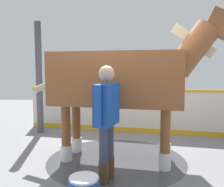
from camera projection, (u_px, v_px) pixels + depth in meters
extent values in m
cube|color=gray|center=(117.00, 161.00, 4.34)|extent=(16.00, 16.00, 0.02)
cylinder|color=#42444C|center=(116.00, 159.00, 4.40)|extent=(2.46, 2.46, 0.00)
cube|color=silver|center=(132.00, 112.00, 6.26)|extent=(5.54, 0.83, 1.06)
cube|color=gold|center=(133.00, 90.00, 6.20)|extent=(5.55, 0.85, 0.06)
cube|color=gold|center=(132.00, 130.00, 6.31)|extent=(5.55, 0.84, 0.12)
cylinder|color=#4C4C51|center=(39.00, 78.00, 6.14)|extent=(0.16, 0.16, 2.77)
cube|color=brown|center=(116.00, 79.00, 4.25)|extent=(2.34, 1.20, 0.90)
cylinder|color=brown|center=(166.00, 132.00, 4.40)|extent=(0.16, 0.16, 1.00)
cylinder|color=silver|center=(165.00, 151.00, 4.43)|extent=(0.20, 0.20, 0.28)
cylinder|color=brown|center=(165.00, 139.00, 3.92)|extent=(0.16, 0.16, 1.00)
cylinder|color=silver|center=(165.00, 161.00, 3.95)|extent=(0.20, 0.20, 0.28)
cylinder|color=brown|center=(76.00, 127.00, 4.78)|extent=(0.16, 0.16, 1.00)
cylinder|color=silver|center=(77.00, 145.00, 4.81)|extent=(0.20, 0.20, 0.28)
cylinder|color=brown|center=(66.00, 133.00, 4.30)|extent=(0.16, 0.16, 1.00)
cylinder|color=silver|center=(66.00, 153.00, 4.33)|extent=(0.20, 0.20, 0.28)
cylinder|color=brown|center=(193.00, 49.00, 3.92)|extent=(0.87, 0.51, 0.93)
cube|color=#C6B793|center=(193.00, 41.00, 3.91)|extent=(0.72, 0.16, 0.57)
cylinder|color=#C6B793|center=(52.00, 83.00, 4.53)|extent=(0.71, 0.22, 0.35)
cylinder|color=#47331E|center=(104.00, 172.00, 3.46)|extent=(0.15, 0.15, 0.33)
cylinder|color=#383D51|center=(104.00, 144.00, 3.42)|extent=(0.13, 0.13, 0.50)
cylinder|color=#47331E|center=(109.00, 167.00, 3.66)|extent=(0.15, 0.15, 0.33)
cylinder|color=#383D51|center=(109.00, 140.00, 3.62)|extent=(0.13, 0.13, 0.50)
cube|color=#19479E|center=(107.00, 104.00, 3.47)|extent=(0.34, 0.52, 0.59)
cylinder|color=#19479E|center=(98.00, 106.00, 3.19)|extent=(0.09, 0.09, 0.56)
cylinder|color=#19479E|center=(114.00, 101.00, 3.73)|extent=(0.09, 0.09, 0.56)
sphere|color=tan|center=(106.00, 74.00, 3.42)|extent=(0.22, 0.22, 0.22)
cylinder|color=white|center=(84.00, 178.00, 2.86)|extent=(0.34, 0.34, 0.03)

